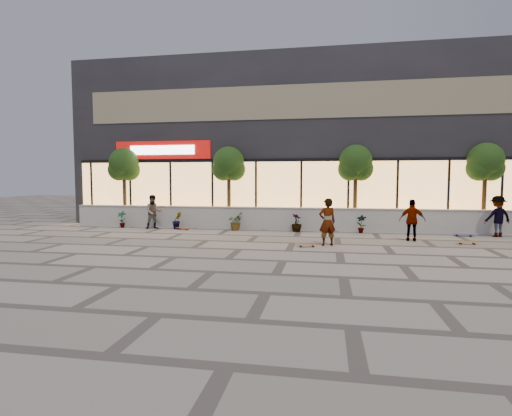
% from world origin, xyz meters
% --- Properties ---
extents(ground, '(80.00, 80.00, 0.00)m').
position_xyz_m(ground, '(0.00, 0.00, 0.00)').
color(ground, '#A5988F').
rests_on(ground, ground).
extents(planter_wall, '(22.00, 0.42, 1.04)m').
position_xyz_m(planter_wall, '(0.00, 7.00, 0.52)').
color(planter_wall, silver).
rests_on(planter_wall, ground).
extents(retail_building, '(24.00, 9.17, 8.50)m').
position_xyz_m(retail_building, '(-0.00, 12.49, 4.25)').
color(retail_building, '#232227').
rests_on(retail_building, ground).
extents(shrub_a, '(0.43, 0.29, 0.81)m').
position_xyz_m(shrub_a, '(-8.50, 6.45, 0.41)').
color(shrub_a, '#193711').
rests_on(shrub_a, ground).
extents(shrub_b, '(0.57, 0.57, 0.81)m').
position_xyz_m(shrub_b, '(-5.70, 6.45, 0.41)').
color(shrub_b, '#193711').
rests_on(shrub_b, ground).
extents(shrub_c, '(0.68, 0.77, 0.81)m').
position_xyz_m(shrub_c, '(-2.90, 6.45, 0.41)').
color(shrub_c, '#193711').
rests_on(shrub_c, ground).
extents(shrub_d, '(0.64, 0.64, 0.81)m').
position_xyz_m(shrub_d, '(-0.10, 6.45, 0.41)').
color(shrub_d, '#193711').
rests_on(shrub_d, ground).
extents(shrub_e, '(0.46, 0.35, 0.81)m').
position_xyz_m(shrub_e, '(2.70, 6.45, 0.41)').
color(shrub_e, '#193711').
rests_on(shrub_e, ground).
extents(tree_west, '(1.60, 1.50, 3.92)m').
position_xyz_m(tree_west, '(-9.00, 7.70, 2.99)').
color(tree_west, '#463219').
rests_on(tree_west, ground).
extents(tree_midwest, '(1.60, 1.50, 3.92)m').
position_xyz_m(tree_midwest, '(-3.50, 7.70, 2.99)').
color(tree_midwest, '#463219').
rests_on(tree_midwest, ground).
extents(tree_mideast, '(1.60, 1.50, 3.92)m').
position_xyz_m(tree_mideast, '(2.50, 7.70, 2.99)').
color(tree_mideast, '#463219').
rests_on(tree_mideast, ground).
extents(tree_east, '(1.60, 1.50, 3.92)m').
position_xyz_m(tree_east, '(8.00, 7.70, 2.99)').
color(tree_east, '#463219').
rests_on(tree_east, ground).
extents(skater_center, '(0.71, 0.58, 1.67)m').
position_xyz_m(skater_center, '(1.24, 2.94, 0.84)').
color(skater_center, white).
rests_on(skater_center, ground).
extents(skater_left, '(0.98, 0.92, 1.60)m').
position_xyz_m(skater_left, '(-6.80, 6.30, 0.80)').
color(skater_left, tan).
rests_on(skater_left, ground).
extents(skater_right_near, '(0.98, 0.53, 1.58)m').
position_xyz_m(skater_right_near, '(4.40, 4.54, 0.79)').
color(skater_right_near, silver).
rests_on(skater_right_near, ground).
extents(skater_right_far, '(1.20, 0.88, 1.67)m').
position_xyz_m(skater_right_far, '(8.03, 6.30, 0.83)').
color(skater_right_far, maroon).
rests_on(skater_right_far, ground).
extents(skateboard_center, '(0.72, 0.38, 0.08)m').
position_xyz_m(skateboard_center, '(0.56, 2.50, 0.07)').
color(skateboard_center, brown).
rests_on(skateboard_center, ground).
extents(skateboard_left, '(0.75, 0.41, 0.09)m').
position_xyz_m(skateboard_left, '(-5.32, 6.20, 0.07)').
color(skateboard_left, '#E8492B').
rests_on(skateboard_left, ground).
extents(skateboard_right_near, '(0.75, 0.25, 0.09)m').
position_xyz_m(skateboard_right_near, '(6.20, 4.06, 0.07)').
color(skateboard_right_near, olive).
rests_on(skateboard_right_near, ground).
extents(skateboard_right_far, '(0.84, 0.29, 0.10)m').
position_xyz_m(skateboard_right_far, '(6.76, 6.20, 0.08)').
color(skateboard_right_far, '#4F4F91').
rests_on(skateboard_right_far, ground).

